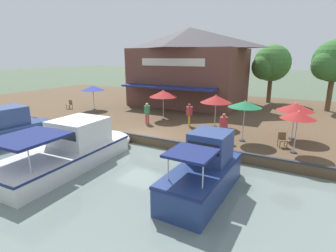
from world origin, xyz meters
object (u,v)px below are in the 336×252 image
(waterfront_restaurant, at_px, (190,66))
(mooring_post, at_px, (82,119))
(person_near_entrance, at_px, (147,111))
(tree_downstream_bank, at_px, (270,64))
(cafe_chair_far_corner_seat, at_px, (282,139))
(person_mid_patio, at_px, (189,112))
(person_at_quay_edge, at_px, (224,124))
(motorboat_nearest_quay, at_px, (75,148))
(patio_umbrella_far_corner, at_px, (93,88))
(motorboat_second_along, at_px, (4,130))
(patio_umbrella_near_quay_edge, at_px, (163,94))
(patio_umbrella_back_row, at_px, (295,107))
(motorboat_mid_row, at_px, (207,170))
(tree_behind_restaurant, at_px, (333,62))
(patio_umbrella_mid_patio_left, at_px, (245,104))
(cafe_chair_beside_entrance, at_px, (70,104))
(patio_umbrella_mid_patio_right, at_px, (216,99))
(patio_umbrella_by_entrance, at_px, (298,115))

(waterfront_restaurant, relative_size, mooring_post, 11.65)
(person_near_entrance, xyz_separation_m, mooring_post, (2.81, -4.12, -0.51))
(person_near_entrance, relative_size, tree_downstream_bank, 0.26)
(cafe_chair_far_corner_seat, relative_size, person_mid_patio, 0.50)
(waterfront_restaurant, relative_size, person_at_quay_edge, 6.64)
(motorboat_nearest_quay, xyz_separation_m, mooring_post, (-4.41, -4.10, 0.24))
(patio_umbrella_far_corner, distance_m, person_near_entrance, 8.06)
(mooring_post, bearing_deg, motorboat_second_along, -31.72)
(patio_umbrella_near_quay_edge, height_order, motorboat_second_along, patio_umbrella_near_quay_edge)
(person_at_quay_edge, bearing_deg, patio_umbrella_back_row, 123.40)
(motorboat_nearest_quay, bearing_deg, motorboat_second_along, -90.63)
(waterfront_restaurant, distance_m, tree_downstream_bank, 8.94)
(motorboat_mid_row, bearing_deg, tree_behind_restaurant, 165.33)
(patio_umbrella_mid_patio_left, xyz_separation_m, motorboat_mid_row, (5.90, -0.12, -1.95))
(mooring_post, bearing_deg, person_at_quay_edge, 97.81)
(cafe_chair_beside_entrance, distance_m, mooring_post, 7.40)
(patio_umbrella_near_quay_edge, xyz_separation_m, tree_downstream_bank, (-12.77, 6.28, 2.13))
(patio_umbrella_mid_patio_left, distance_m, motorboat_mid_row, 6.22)
(tree_downstream_bank, bearing_deg, motorboat_mid_row, 2.09)
(patio_umbrella_near_quay_edge, height_order, patio_umbrella_far_corner, patio_umbrella_near_quay_edge)
(motorboat_mid_row, height_order, tree_downstream_bank, tree_downstream_bank)
(patio_umbrella_far_corner, xyz_separation_m, mooring_post, (5.02, 3.56, -1.61))
(person_near_entrance, bearing_deg, patio_umbrella_back_row, 96.21)
(patio_umbrella_back_row, xyz_separation_m, motorboat_mid_row, (7.82, -2.79, -1.71))
(patio_umbrella_mid_patio_left, distance_m, tree_behind_restaurant, 14.09)
(patio_umbrella_mid_patio_right, relative_size, cafe_chair_beside_entrance, 2.83)
(patio_umbrella_mid_patio_left, xyz_separation_m, person_near_entrance, (-0.81, -7.57, -1.29))
(person_mid_patio, relative_size, person_at_quay_edge, 0.98)
(cafe_chair_beside_entrance, bearing_deg, patio_umbrella_back_row, 89.19)
(motorboat_second_along, bearing_deg, mooring_post, 148.28)
(patio_umbrella_near_quay_edge, height_order, motorboat_nearest_quay, patio_umbrella_near_quay_edge)
(waterfront_restaurant, bearing_deg, motorboat_mid_row, 26.69)
(patio_umbrella_back_row, bearing_deg, waterfront_restaurant, -128.17)
(person_mid_patio, bearing_deg, patio_umbrella_near_quay_edge, -108.91)
(patio_umbrella_near_quay_edge, height_order, person_at_quay_edge, patio_umbrella_near_quay_edge)
(patio_umbrella_mid_patio_left, relative_size, motorboat_second_along, 0.33)
(person_at_quay_edge, bearing_deg, motorboat_nearest_quay, -47.93)
(patio_umbrella_far_corner, distance_m, patio_umbrella_by_entrance, 18.57)
(patio_umbrella_near_quay_edge, relative_size, tree_downstream_bank, 0.38)
(patio_umbrella_back_row, height_order, tree_behind_restaurant, tree_behind_restaurant)
(patio_umbrella_mid_patio_left, distance_m, patio_umbrella_far_corner, 15.54)
(person_near_entrance, bearing_deg, patio_umbrella_mid_patio_right, 107.95)
(patio_umbrella_far_corner, xyz_separation_m, tree_behind_restaurant, (-10.03, 20.08, 2.45))
(cafe_chair_beside_entrance, bearing_deg, motorboat_mid_row, 65.30)
(patio_umbrella_mid_patio_left, xyz_separation_m, tree_behind_restaurant, (-13.04, 4.83, 2.26))
(cafe_chair_beside_entrance, distance_m, person_near_entrance, 10.31)
(waterfront_restaurant, distance_m, mooring_post, 13.55)
(patio_umbrella_far_corner, xyz_separation_m, person_mid_patio, (1.28, 10.84, -1.04))
(patio_umbrella_far_corner, bearing_deg, motorboat_nearest_quay, 39.09)
(tree_downstream_bank, xyz_separation_m, tree_behind_restaurant, (2.42, 5.74, 0.30))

